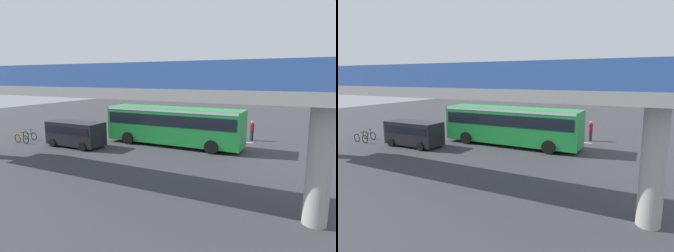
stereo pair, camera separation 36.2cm
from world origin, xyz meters
TOP-DOWN VIEW (x-y plane):
  - ground at (0.00, 0.00)m, footprint 80.00×80.00m
  - city_bus at (-1.08, 0.40)m, footprint 11.54×2.85m
  - parked_van at (5.95, 4.26)m, footprint 4.80×2.17m
  - bicycle_black at (11.62, 4.18)m, footprint 1.77×0.44m
  - bicycle_red at (10.17, 2.51)m, footprint 1.77×0.44m
  - bicycle_orange at (11.06, 5.43)m, footprint 1.77×0.44m
  - pedestrian at (-6.65, -4.30)m, footprint 0.38×0.38m
  - traffic_sign at (3.41, -3.84)m, footprint 0.08×0.60m
  - lane_dash_leftmost at (-6.00, -3.36)m, footprint 2.00×0.20m
  - lane_dash_left at (-2.00, -3.36)m, footprint 2.00×0.20m
  - lane_dash_centre at (2.00, -3.36)m, footprint 2.00×0.20m
  - lane_dash_right at (6.00, -3.36)m, footprint 2.00×0.20m
  - pedestrian_overpass at (0.00, 9.83)m, footprint 25.00×2.60m

SIDE VIEW (x-z plane):
  - ground at x=0.00m, z-range 0.00..0.00m
  - lane_dash_leftmost at x=-6.00m, z-range 0.00..0.01m
  - lane_dash_left at x=-2.00m, z-range 0.00..0.01m
  - lane_dash_centre at x=2.00m, z-range 0.00..0.01m
  - lane_dash_right at x=6.00m, z-range 0.00..0.01m
  - bicycle_black at x=11.62m, z-range -0.11..0.85m
  - bicycle_red at x=10.17m, z-range -0.11..0.85m
  - bicycle_orange at x=11.06m, z-range -0.11..0.85m
  - pedestrian at x=-6.65m, z-range -0.01..1.78m
  - parked_van at x=5.95m, z-range 0.16..2.21m
  - city_bus at x=-1.08m, z-range 0.31..3.46m
  - traffic_sign at x=3.41m, z-range 0.49..3.29m
  - pedestrian_overpass at x=0.00m, z-range 1.42..7.66m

